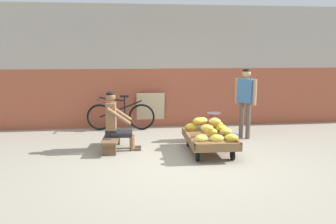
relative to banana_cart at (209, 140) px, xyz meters
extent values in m
plane|color=gray|center=(-0.58, -0.60, -0.24)|extent=(80.00, 80.00, 0.00)
cube|color=#A35138|center=(-0.58, 2.66, 0.50)|extent=(16.00, 0.30, 1.48)
cube|color=#A8A399|center=(-0.58, 2.66, 2.02)|extent=(16.00, 0.30, 1.56)
cube|color=brown|center=(0.00, 0.00, -0.01)|extent=(0.87, 1.46, 0.05)
cube|color=brown|center=(-0.40, 0.01, 0.07)|extent=(0.07, 1.44, 0.10)
cube|color=brown|center=(0.40, -0.01, 0.07)|extent=(0.07, 1.44, 0.10)
cube|color=brown|center=(0.01, 0.70, 0.07)|extent=(0.84, 0.06, 0.10)
cube|color=brown|center=(-0.01, -0.70, 0.07)|extent=(0.84, 0.06, 0.10)
cylinder|color=black|center=(-0.31, 0.51, -0.15)|extent=(0.05, 0.18, 0.18)
cylinder|color=black|center=(0.32, 0.50, -0.15)|extent=(0.05, 0.18, 0.18)
cylinder|color=black|center=(-0.32, -0.50, -0.15)|extent=(0.05, 0.18, 0.18)
cylinder|color=black|center=(0.31, -0.51, -0.15)|extent=(0.05, 0.18, 0.18)
ellipsoid|color=gold|center=(0.31, 0.58, 0.18)|extent=(0.25, 0.19, 0.13)
ellipsoid|color=gold|center=(0.26, -0.57, 0.18)|extent=(0.28, 0.23, 0.13)
ellipsoid|color=gold|center=(0.30, -0.09, 0.18)|extent=(0.28, 0.24, 0.13)
ellipsoid|color=gold|center=(0.29, 0.23, 0.18)|extent=(0.30, 0.28, 0.13)
ellipsoid|color=yellow|center=(-0.28, -0.56, 0.18)|extent=(0.29, 0.25, 0.13)
ellipsoid|color=yellow|center=(-0.01, -0.58, 0.18)|extent=(0.25, 0.20, 0.13)
ellipsoid|color=gold|center=(0.02, -0.07, 0.18)|extent=(0.29, 0.25, 0.13)
ellipsoid|color=gold|center=(-0.27, 0.41, 0.18)|extent=(0.27, 0.23, 0.13)
ellipsoid|color=yellow|center=(0.16, 0.23, 0.32)|extent=(0.30, 0.27, 0.13)
ellipsoid|color=yellow|center=(-0.07, 0.36, 0.32)|extent=(0.28, 0.24, 0.13)
ellipsoid|color=gold|center=(-0.14, 0.32, 0.32)|extent=(0.28, 0.24, 0.13)
ellipsoid|color=yellow|center=(-0.11, -0.27, 0.30)|extent=(0.30, 0.27, 0.13)
cube|color=brown|center=(-1.84, 0.44, 0.00)|extent=(0.39, 1.12, 0.05)
cube|color=brown|center=(-1.81, 0.82, -0.13)|extent=(0.25, 0.10, 0.22)
cube|color=brown|center=(-1.87, 0.06, -0.13)|extent=(0.25, 0.10, 0.22)
cylinder|color=brown|center=(-1.44, 0.51, -0.11)|extent=(0.10, 0.10, 0.27)
cube|color=#4C3D2D|center=(-1.38, 0.50, -0.22)|extent=(0.22, 0.10, 0.04)
cylinder|color=#232328|center=(-1.64, 0.52, 0.08)|extent=(0.41, 0.15, 0.13)
cylinder|color=brown|center=(-1.45, 0.33, -0.11)|extent=(0.10, 0.10, 0.27)
cube|color=#4C3D2D|center=(-1.39, 0.32, -0.22)|extent=(0.22, 0.10, 0.04)
cylinder|color=#232328|center=(-1.65, 0.34, 0.08)|extent=(0.41, 0.15, 0.13)
cube|color=#232328|center=(-1.84, 0.44, 0.10)|extent=(0.24, 0.29, 0.14)
cube|color=brown|center=(-1.84, 0.44, 0.43)|extent=(0.20, 0.33, 0.52)
cylinder|color=brown|center=(-1.67, 0.63, 0.46)|extent=(0.47, 0.10, 0.36)
cylinder|color=brown|center=(-1.69, 0.23, 0.46)|extent=(0.47, 0.10, 0.36)
sphere|color=brown|center=(-1.84, 0.44, 0.80)|extent=(0.19, 0.19, 0.19)
ellipsoid|color=black|center=(-1.84, 0.44, 0.86)|extent=(0.17, 0.17, 0.09)
cube|color=red|center=(0.34, 1.00, -0.09)|extent=(0.36, 0.28, 0.30)
cylinder|color=#28282D|center=(0.34, 1.00, 0.07)|extent=(0.20, 0.20, 0.03)
cube|color=#C6384C|center=(0.34, 1.00, 0.21)|extent=(0.16, 0.10, 0.24)
cylinder|color=white|center=(0.34, 0.95, 0.21)|extent=(0.13, 0.01, 0.13)
cylinder|color=#B2B5BA|center=(0.34, 1.00, 0.34)|extent=(0.30, 0.30, 0.01)
torus|color=black|center=(-2.18, 2.26, 0.08)|extent=(0.64, 0.11, 0.64)
torus|color=black|center=(-1.16, 2.16, 0.08)|extent=(0.64, 0.11, 0.64)
cylinder|color=black|center=(-1.67, 2.21, 0.28)|extent=(1.03, 0.13, 0.43)
cylinder|color=black|center=(-1.57, 2.20, 0.32)|extent=(0.04, 0.04, 0.48)
cylinder|color=black|center=(-1.88, 2.23, 0.52)|extent=(0.62, 0.09, 0.12)
cube|color=black|center=(-1.57, 2.20, 0.59)|extent=(0.21, 0.12, 0.05)
cylinder|color=black|center=(-2.18, 2.26, 0.54)|extent=(0.07, 0.48, 0.03)
cube|color=#C6B289|center=(-0.93, 2.46, 0.20)|extent=(0.70, 0.23, 0.88)
cylinder|color=brown|center=(1.10, 0.97, 0.16)|extent=(0.10, 0.10, 0.80)
cylinder|color=brown|center=(0.99, 1.08, 0.16)|extent=(0.10, 0.10, 0.80)
cube|color=#386693|center=(1.05, 1.02, 0.82)|extent=(0.37, 0.36, 0.52)
cylinder|color=tan|center=(1.20, 0.88, 0.80)|extent=(0.07, 0.07, 0.56)
cylinder|color=tan|center=(0.89, 1.17, 0.80)|extent=(0.07, 0.07, 0.56)
sphere|color=tan|center=(1.05, 1.02, 1.19)|extent=(0.19, 0.19, 0.19)
ellipsoid|color=black|center=(1.05, 1.02, 1.25)|extent=(0.17, 0.17, 0.09)
cube|color=#3370B7|center=(0.62, 0.48, -0.12)|extent=(0.18, 0.12, 0.24)
camera|label=1|loc=(-1.59, -6.43, 1.67)|focal=38.20mm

